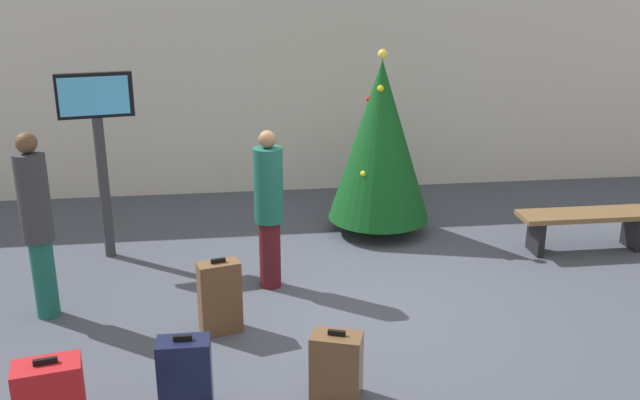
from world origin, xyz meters
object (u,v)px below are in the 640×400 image
at_px(holiday_tree, 380,141).
at_px(suitcase_3, 185,376).
at_px(suitcase_1, 336,365).
at_px(suitcase_0, 220,297).
at_px(traveller_0, 269,206).
at_px(traveller_1, 37,221).
at_px(waiting_bench, 586,221).
at_px(flight_info_kiosk, 99,133).

bearing_deg(holiday_tree, suitcase_3, -121.91).
bearing_deg(suitcase_1, suitcase_0, 128.34).
relative_size(suitcase_1, suitcase_3, 0.88).
bearing_deg(traveller_0, traveller_1, -169.74).
xyz_separation_m(waiting_bench, suitcase_1, (-3.41, -2.61, -0.10)).
distance_m(traveller_0, suitcase_1, 2.22).
distance_m(traveller_1, suitcase_3, 2.36).
xyz_separation_m(traveller_0, suitcase_0, (-0.52, -0.93, -0.55)).
relative_size(suitcase_0, suitcase_1, 1.29).
relative_size(flight_info_kiosk, suitcase_0, 2.93).
distance_m(traveller_0, suitcase_0, 1.20).
relative_size(holiday_tree, traveller_0, 1.37).
relative_size(holiday_tree, suitcase_3, 3.58).
bearing_deg(traveller_0, suitcase_3, -109.75).
relative_size(traveller_0, traveller_1, 0.93).
bearing_deg(traveller_1, flight_info_kiosk, 76.12).
xyz_separation_m(traveller_0, traveller_1, (-2.19, -0.40, 0.08)).
height_order(traveller_1, suitcase_3, traveller_1).
height_order(traveller_0, suitcase_1, traveller_0).
distance_m(flight_info_kiosk, waiting_bench, 5.77).
bearing_deg(holiday_tree, traveller_1, -153.18).
height_order(flight_info_kiosk, suitcase_1, flight_info_kiosk).
relative_size(traveller_1, suitcase_1, 3.20).
xyz_separation_m(waiting_bench, traveller_1, (-6.00, -0.92, 0.62)).
relative_size(traveller_0, suitcase_3, 2.62).
bearing_deg(waiting_bench, suitcase_1, -142.55).
xyz_separation_m(suitcase_0, suitcase_1, (0.91, -1.15, -0.08)).
height_order(traveller_1, suitcase_0, traveller_1).
height_order(holiday_tree, flight_info_kiosk, holiday_tree).
bearing_deg(suitcase_3, traveller_1, 129.07).
bearing_deg(traveller_0, holiday_tree, 44.67).
bearing_deg(suitcase_1, holiday_tree, 73.02).
xyz_separation_m(traveller_1, suitcase_1, (2.59, -1.69, -0.72)).
xyz_separation_m(flight_info_kiosk, traveller_0, (1.83, -1.08, -0.58)).
bearing_deg(suitcase_1, waiting_bench, 37.45).
relative_size(waiting_bench, traveller_1, 0.89).
bearing_deg(holiday_tree, suitcase_0, -129.82).
bearing_deg(suitcase_3, traveller_0, 70.25).
relative_size(flight_info_kiosk, traveller_1, 1.18).
distance_m(traveller_1, suitcase_0, 1.87).
bearing_deg(suitcase_0, suitcase_3, -101.75).
distance_m(flight_info_kiosk, suitcase_3, 3.59).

